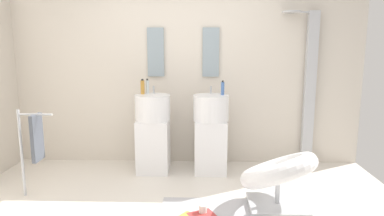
% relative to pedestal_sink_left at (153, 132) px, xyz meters
% --- Properties ---
extents(rear_partition, '(4.80, 0.10, 2.60)m').
position_rel_pedestal_sink_left_xyz_m(rear_partition, '(0.37, 0.46, 0.78)').
color(rear_partition, beige).
rests_on(rear_partition, ground_plane).
extents(pedestal_sink_left, '(0.44, 0.44, 1.10)m').
position_rel_pedestal_sink_left_xyz_m(pedestal_sink_left, '(0.00, 0.00, 0.00)').
color(pedestal_sink_left, white).
rests_on(pedestal_sink_left, ground_plane).
extents(pedestal_sink_right, '(0.44, 0.44, 1.10)m').
position_rel_pedestal_sink_left_xyz_m(pedestal_sink_right, '(0.74, 0.00, 0.00)').
color(pedestal_sink_right, white).
rests_on(pedestal_sink_right, ground_plane).
extents(vanity_mirror_left, '(0.22, 0.03, 0.64)m').
position_rel_pedestal_sink_left_xyz_m(vanity_mirror_left, '(0.00, 0.39, 1.00)').
color(vanity_mirror_left, '#8C9EA8').
extents(vanity_mirror_right, '(0.22, 0.03, 0.64)m').
position_rel_pedestal_sink_left_xyz_m(vanity_mirror_right, '(0.74, 0.39, 1.00)').
color(vanity_mirror_right, '#8C9EA8').
extents(shower_column, '(0.49, 0.24, 2.05)m').
position_rel_pedestal_sink_left_xyz_m(shower_column, '(2.04, 0.34, 0.56)').
color(shower_column, '#B7BABF').
rests_on(shower_column, ground_plane).
extents(lounge_chair, '(1.10, 1.10, 0.65)m').
position_rel_pedestal_sink_left_xyz_m(lounge_chair, '(1.38, -1.02, -0.17)').
color(lounge_chair, '#B7BABF').
rests_on(lounge_chair, ground_plane).
extents(towel_rack, '(0.37, 0.22, 0.95)m').
position_rel_pedestal_sink_left_xyz_m(towel_rack, '(-1.14, -0.80, 0.10)').
color(towel_rack, '#B7BABF').
rests_on(towel_rack, ground_plane).
extents(area_rug, '(1.02, 0.78, 0.01)m').
position_rel_pedestal_sink_left_xyz_m(area_rug, '(0.73, -1.21, -0.52)').
color(area_rug, '#B2B2B7').
rests_on(area_rug, ground_plane).
extents(magazine_red, '(0.30, 0.27, 0.02)m').
position_rel_pedestal_sink_left_xyz_m(magazine_red, '(0.63, -1.23, -0.50)').
color(magazine_red, '#B73838').
rests_on(magazine_red, area_rug).
extents(coffee_mug, '(0.08, 0.08, 0.09)m').
position_rel_pedestal_sink_left_xyz_m(coffee_mug, '(0.64, -1.18, -0.47)').
color(coffee_mug, white).
rests_on(coffee_mug, area_rug).
extents(soap_bottle_amber, '(0.05, 0.05, 0.19)m').
position_rel_pedestal_sink_left_xyz_m(soap_bottle_amber, '(-0.13, 0.07, 0.57)').
color(soap_bottle_amber, '#C68C38').
rests_on(soap_bottle_amber, pedestal_sink_left).
extents(soap_bottle_blue, '(0.04, 0.04, 0.18)m').
position_rel_pedestal_sink_left_xyz_m(soap_bottle_blue, '(0.88, 0.02, 0.56)').
color(soap_bottle_blue, '#4C72B7').
rests_on(soap_bottle_blue, pedestal_sink_right).
extents(soap_bottle_clear, '(0.04, 0.04, 0.19)m').
position_rel_pedestal_sink_left_xyz_m(soap_bottle_clear, '(-0.08, 0.12, 0.57)').
color(soap_bottle_clear, silver).
rests_on(soap_bottle_clear, pedestal_sink_left).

